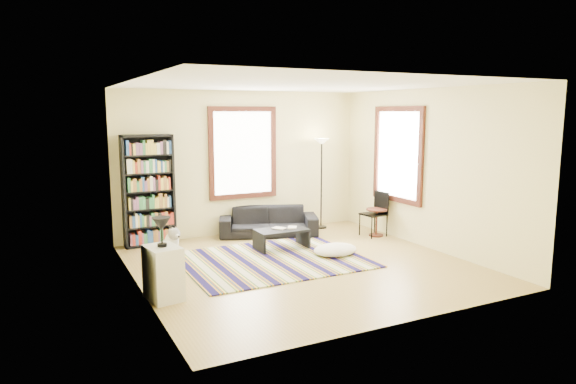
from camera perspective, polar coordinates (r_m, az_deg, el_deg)
name	(u,v)px	position (r m, az deg, el deg)	size (l,w,h in m)	color
floor	(302,268)	(8.20, 1.58, -8.45)	(5.00, 5.00, 0.10)	#A88C4D
ceiling	(303,81)	(7.84, 1.68, 12.22)	(5.00, 5.00, 0.10)	white
wall_back	(242,163)	(10.19, -5.18, 3.26)	(5.00, 0.10, 2.80)	beige
wall_front	(412,203)	(5.80, 13.65, -1.24)	(5.00, 0.10, 2.80)	beige
wall_left	(132,188)	(7.06, -16.92, 0.41)	(0.10, 5.00, 2.80)	beige
wall_right	(430,169)	(9.36, 15.52, 2.47)	(0.10, 5.00, 2.80)	beige
window_back	(243,153)	(10.10, -5.03, 4.35)	(1.20, 0.06, 1.60)	white
window_right	(398,154)	(9.90, 12.12, 4.10)	(0.06, 1.20, 1.60)	white
rug	(272,260)	(8.44, -1.74, -7.52)	(2.88, 2.31, 0.02)	#120D41
sofa	(268,221)	(10.05, -2.19, -3.28)	(1.89, 0.74, 0.55)	black
bookshelf	(148,191)	(9.50, -15.25, 0.14)	(0.90, 0.30, 2.00)	black
coffee_table	(281,239)	(9.05, -0.73, -5.27)	(0.90, 0.50, 0.36)	black
book_a	(276,229)	(8.96, -1.31, -4.16)	(0.22, 0.16, 0.02)	beige
book_b	(288,227)	(9.12, -0.02, -3.95)	(0.16, 0.21, 0.02)	beige
floor_cushion	(335,250)	(8.73, 5.28, -6.40)	(0.77, 0.58, 0.19)	white
floor_lamp	(321,184)	(10.59, 3.72, 0.93)	(0.30, 0.30, 1.86)	black
side_table	(376,222)	(10.13, 9.79, -3.34)	(0.40, 0.40, 0.54)	#461D11
folding_chair	(373,214)	(10.09, 9.47, -2.45)	(0.42, 0.40, 0.86)	black
white_cabinet	(163,273)	(6.85, -13.69, -8.74)	(0.38, 0.50, 0.70)	silver
table_lamp	(162,232)	(6.71, -13.86, -4.34)	(0.24, 0.24, 0.38)	black
dog	(169,242)	(8.80, -13.10, -5.41)	(0.37, 0.51, 0.51)	#ADADAD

